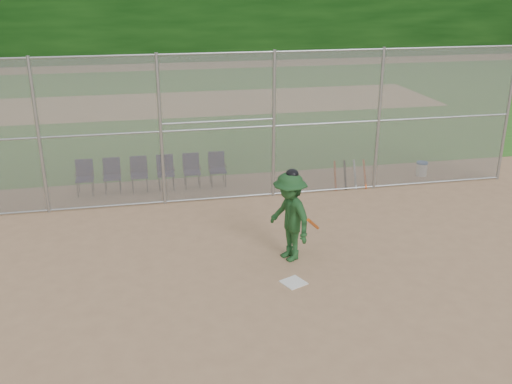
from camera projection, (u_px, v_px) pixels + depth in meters
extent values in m
plane|color=tan|center=(282.00, 288.00, 11.22)|extent=(100.00, 100.00, 0.00)
plane|color=#2D681F|center=(192.00, 103.00, 27.72)|extent=(100.00, 100.00, 0.00)
plane|color=tan|center=(192.00, 103.00, 27.72)|extent=(24.00, 24.00, 0.00)
cube|color=gray|center=(237.00, 128.00, 15.10)|extent=(16.00, 0.02, 4.00)
cylinder|color=#9EA3A8|center=(507.00, 114.00, 16.60)|extent=(0.09, 0.09, 4.00)
cylinder|color=#9EA3A8|center=(236.00, 53.00, 14.41)|extent=(16.00, 0.05, 0.05)
cube|color=white|center=(294.00, 282.00, 11.40)|extent=(0.56, 0.56, 0.02)
imported|color=#1D4922|center=(290.00, 217.00, 12.06)|extent=(1.11, 1.44, 1.96)
ellipsoid|color=black|center=(291.00, 174.00, 11.73)|extent=(0.27, 0.30, 0.23)
cylinder|color=#D05413|center=(313.00, 224.00, 11.78)|extent=(0.48, 0.65, 0.52)
cylinder|color=white|center=(422.00, 170.00, 17.54)|extent=(0.32, 0.32, 0.38)
cylinder|color=#2658A8|center=(422.00, 163.00, 17.46)|extent=(0.34, 0.34, 0.05)
cylinder|color=#D84C14|center=(335.00, 175.00, 16.33)|extent=(0.06, 0.31, 0.83)
cylinder|color=black|center=(345.00, 175.00, 16.38)|extent=(0.06, 0.34, 0.82)
cylinder|color=#B2B2B7|center=(355.00, 174.00, 16.44)|extent=(0.06, 0.36, 0.81)
cylinder|color=#D84C14|center=(365.00, 174.00, 16.50)|extent=(0.06, 0.39, 0.81)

